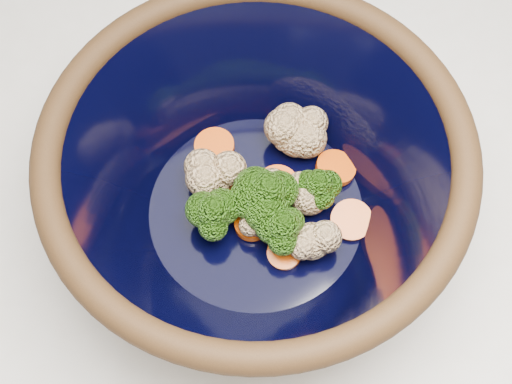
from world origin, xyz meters
TOP-DOWN VIEW (x-y plane):
  - ground at (0.00, 0.00)m, footprint 3.00×3.00m
  - counter at (0.00, 0.00)m, footprint 1.20×1.20m
  - mixing_bowl at (-0.11, -0.10)m, footprint 0.38×0.38m
  - vegetable_pile at (-0.09, -0.10)m, footprint 0.14×0.15m

SIDE VIEW (x-z plane):
  - ground at x=0.00m, z-range 0.00..0.00m
  - counter at x=0.00m, z-range 0.00..0.90m
  - vegetable_pile at x=-0.09m, z-range 0.92..0.98m
  - mixing_bowl at x=-0.11m, z-range 0.91..1.04m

